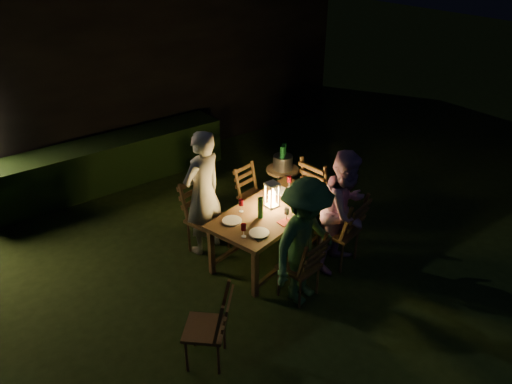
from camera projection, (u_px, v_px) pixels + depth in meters
garden_envelope at (73, 61)px, 9.85m from camera, size 40.00×40.00×3.20m
dining_table at (272, 214)px, 6.56m from camera, size 1.91×1.26×0.73m
chair_near_left at (300, 276)px, 6.00m from camera, size 0.50×0.52×0.95m
chair_near_right at (339, 241)px, 6.60m from camera, size 0.59×0.61×1.07m
chair_far_left at (207, 229)px, 6.84m from camera, size 0.60×0.63×1.08m
chair_far_right at (254, 204)px, 7.54m from camera, size 0.48×0.50×0.90m
chair_end at (321, 200)px, 7.55m from camera, size 0.57×0.53×1.09m
chair_spare at (207, 339)px, 5.11m from camera, size 0.62×0.62×0.95m
person_house_side at (203, 193)px, 6.60m from camera, size 0.72×0.56×1.76m
person_opp_right at (345, 210)px, 6.33m from camera, size 0.92×0.79×1.63m
person_opp_left at (305, 242)px, 5.72m from camera, size 1.16×0.83×1.62m
lantern at (272, 196)px, 6.51m from camera, size 0.16×0.16×0.35m
plate_far_left at (232, 221)px, 6.26m from camera, size 0.25×0.25×0.01m
plate_near_left at (259, 233)px, 6.02m from camera, size 0.25×0.25×0.01m
plate_far_right at (280, 191)px, 6.94m from camera, size 0.25×0.25×0.01m
plate_near_right at (306, 201)px, 6.70m from camera, size 0.25×0.25×0.01m
wineglass_a at (241, 206)px, 6.43m from camera, size 0.06×0.06×0.18m
wineglass_b at (244, 230)px, 5.92m from camera, size 0.06×0.06×0.18m
wineglass_c at (303, 201)px, 6.53m from camera, size 0.06×0.06×0.18m
wineglass_d at (289, 182)px, 7.00m from camera, size 0.06×0.06×0.18m
wineglass_e at (287, 214)px, 6.24m from camera, size 0.06×0.06×0.18m
bottle_table at (261, 208)px, 6.28m from camera, size 0.07×0.07×0.28m
napkin_left at (285, 222)px, 6.24m from camera, size 0.18×0.14×0.01m
napkin_right at (315, 200)px, 6.72m from camera, size 0.18×0.14×0.01m
phone at (261, 238)px, 5.93m from camera, size 0.14×0.07×0.01m
side_table at (283, 173)px, 7.73m from camera, size 0.50×0.50×0.68m
ice_bucket at (283, 162)px, 7.63m from camera, size 0.30×0.30×0.22m
bottle_bucket_a at (282, 161)px, 7.55m from camera, size 0.07×0.07×0.32m
bottle_bucket_b at (284, 158)px, 7.66m from camera, size 0.07×0.07×0.32m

